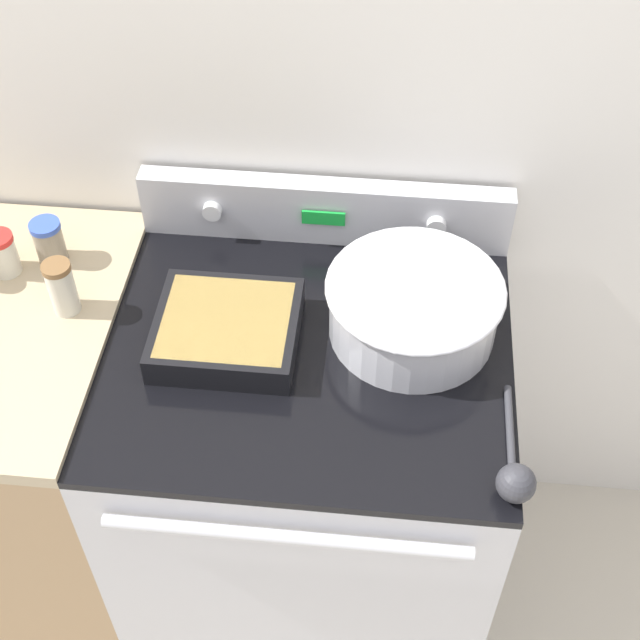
# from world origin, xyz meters

# --- Properties ---
(kitchen_wall) EXTENTS (8.00, 0.05, 2.50)m
(kitchen_wall) POSITION_xyz_m (0.00, 0.72, 1.25)
(kitchen_wall) COLOR silver
(kitchen_wall) RESTS_ON ground_plane
(stove_range) EXTENTS (0.78, 0.72, 0.92)m
(stove_range) POSITION_xyz_m (0.00, 0.34, 0.46)
(stove_range) COLOR #BCBCC1
(stove_range) RESTS_ON ground_plane
(control_panel) EXTENTS (0.78, 0.07, 0.14)m
(control_panel) POSITION_xyz_m (0.00, 0.66, 0.99)
(control_panel) COLOR #BCBCC1
(control_panel) RESTS_ON stove_range
(side_counter) EXTENTS (0.52, 0.69, 0.93)m
(side_counter) POSITION_xyz_m (-0.65, 0.34, 0.47)
(side_counter) COLOR tan
(side_counter) RESTS_ON ground_plane
(mixing_bowl) EXTENTS (0.34, 0.34, 0.12)m
(mixing_bowl) POSITION_xyz_m (0.19, 0.41, 0.99)
(mixing_bowl) COLOR silver
(mixing_bowl) RESTS_ON stove_range
(casserole_dish) EXTENTS (0.27, 0.25, 0.06)m
(casserole_dish) POSITION_xyz_m (-0.16, 0.35, 0.96)
(casserole_dish) COLOR black
(casserole_dish) RESTS_ON stove_range
(ladle) EXTENTS (0.07, 0.26, 0.07)m
(ladle) POSITION_xyz_m (0.37, 0.07, 0.95)
(ladle) COLOR #333338
(ladle) RESTS_ON stove_range
(spice_jar_brown_cap) EXTENTS (0.06, 0.06, 0.12)m
(spice_jar_brown_cap) POSITION_xyz_m (-0.48, 0.39, 0.99)
(spice_jar_brown_cap) COLOR beige
(spice_jar_brown_cap) RESTS_ON side_counter
(spice_jar_blue_cap) EXTENTS (0.06, 0.06, 0.10)m
(spice_jar_blue_cap) POSITION_xyz_m (-0.55, 0.52, 0.98)
(spice_jar_blue_cap) COLOR gray
(spice_jar_blue_cap) RESTS_ON side_counter
(spice_jar_red_cap) EXTENTS (0.06, 0.06, 0.09)m
(spice_jar_red_cap) POSITION_xyz_m (-0.64, 0.48, 0.98)
(spice_jar_red_cap) COLOR beige
(spice_jar_red_cap) RESTS_ON side_counter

